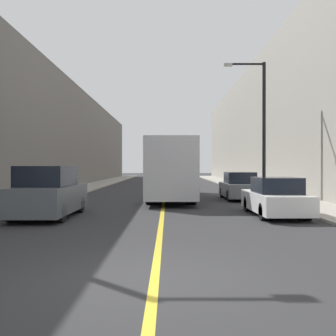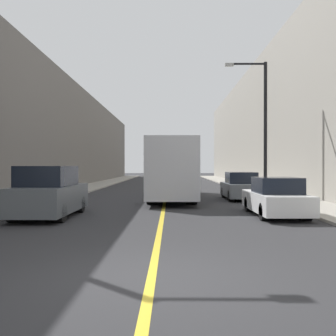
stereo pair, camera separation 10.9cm
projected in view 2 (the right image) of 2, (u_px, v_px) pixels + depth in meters
ground_plane at (151, 278)px, 6.68m from camera, size 200.00×200.00×0.00m
sidewalk_left at (94, 186)px, 36.73m from camera, size 2.76×72.00×0.11m
sidewalk_right at (241, 186)px, 36.62m from camera, size 2.76×72.00×0.11m
building_row_left at (58, 135)px, 36.73m from camera, size 4.00×72.00×9.54m
building_row_right at (278, 123)px, 36.56m from camera, size 4.00×72.00×11.89m
road_center_line at (168, 186)px, 36.67m from camera, size 0.16×72.00×0.01m
bus at (172, 169)px, 23.18m from camera, size 2.49×11.92×3.26m
parked_suv_left at (49, 194)px, 14.58m from camera, size 1.89×4.62×1.90m
car_right_near at (276, 198)px, 14.96m from camera, size 1.75×4.41×1.48m
car_right_mid at (241, 187)px, 22.23m from camera, size 1.76×4.26×1.56m
street_lamp_right at (262, 121)px, 22.81m from camera, size 2.46×0.24×7.84m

